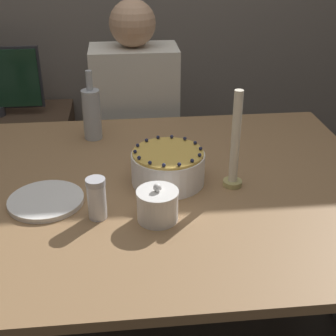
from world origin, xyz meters
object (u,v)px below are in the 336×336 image
at_px(cake, 168,167).
at_px(candle, 235,148).
at_px(sugar_bowl, 158,205).
at_px(person_man_blue_shirt, 137,146).
at_px(sugar_shaker, 97,198).
at_px(bottle, 92,113).

bearing_deg(cake, candle, -12.29).
xyz_separation_m(sugar_bowl, person_man_blue_shirt, (-0.02, 0.99, -0.28)).
distance_m(sugar_bowl, candle, 0.32).
height_order(sugar_bowl, sugar_shaker, sugar_shaker).
bearing_deg(sugar_bowl, candle, 33.36).
bearing_deg(person_man_blue_shirt, bottle, 64.94).
bearing_deg(person_man_blue_shirt, candle, 109.13).
bearing_deg(candle, sugar_shaker, -161.70).
xyz_separation_m(sugar_bowl, bottle, (-0.21, 0.60, 0.06)).
xyz_separation_m(sugar_bowl, sugar_shaker, (-0.17, 0.03, 0.02)).
relative_size(candle, bottle, 1.18).
relative_size(sugar_shaker, person_man_blue_shirt, 0.10).
distance_m(sugar_bowl, person_man_blue_shirt, 1.02).
distance_m(sugar_bowl, sugar_shaker, 0.17).
height_order(bottle, person_man_blue_shirt, person_man_blue_shirt).
bearing_deg(sugar_bowl, bottle, 108.96).
height_order(sugar_bowl, bottle, bottle).
height_order(cake, bottle, bottle).
distance_m(candle, person_man_blue_shirt, 0.94).
bearing_deg(candle, sugar_bowl, -146.64).
bearing_deg(sugar_bowl, person_man_blue_shirt, 91.40).
xyz_separation_m(sugar_shaker, bottle, (-0.03, 0.57, 0.04)).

